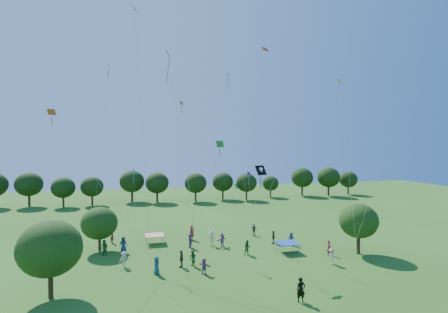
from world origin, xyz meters
The scene contains 41 objects.
near_tree_west centered at (-15.04, 10.87, 3.97)m, with size 4.94×4.94×6.20m.
near_tree_north centered at (-12.40, 22.82, 3.19)m, with size 4.08×4.08×5.03m.
near_tree_east centered at (15.60, 14.43, 3.68)m, with size 4.23×4.23×5.59m.
treeline centered at (-1.73, 55.43, 4.09)m, with size 88.01×8.77×6.77m.
tent_red_stripe centered at (-6.14, 24.20, 1.04)m, with size 2.20×2.20×1.10m.
tent_blue centered at (8.16, 16.89, 1.04)m, with size 2.20×2.20×1.10m.
man_in_black centered at (3.82, 5.14, 0.97)m, with size 0.72×0.46×1.93m, color black.
crowd_person_0 centered at (9.73, 19.20, 0.79)m, with size 0.78×0.42×1.58m, color navy.
crowd_person_1 centered at (12.18, 14.84, 0.82)m, with size 0.61×0.39×1.63m, color maroon.
crowd_person_2 centered at (-11.74, 20.84, 0.87)m, with size 0.86×0.46×1.74m, color #275C28.
crowd_person_3 centered at (10.78, 12.09, 0.82)m, with size 1.07×0.48×1.63m, color #A69285.
crowd_person_4 centered at (-4.07, 15.10, 0.85)m, with size 0.99×0.45×1.69m, color #3D3430.
crowd_person_5 centered at (1.53, 20.75, 0.83)m, with size 1.54×0.55×1.66m, color #A25FA4.
crowd_person_6 centered at (-6.58, 13.84, 0.84)m, with size 0.83×0.45×1.68m, color navy.
crowd_person_7 centered at (-1.43, 24.68, 0.94)m, with size 0.70×0.45×1.87m, color maroon.
crowd_person_8 centered at (3.48, 17.07, 0.83)m, with size 0.82×0.44×1.66m, color #214F27.
crowd_person_9 centered at (-9.57, 16.56, 0.79)m, with size 1.03×0.46×1.57m, color beige.
crowd_person_10 centered at (7.94, 20.44, 0.81)m, with size 0.95×0.43×1.62m, color #3C3530.
crowd_person_11 centered at (-2.25, 12.76, 0.76)m, with size 1.42×0.51×1.52m, color #874E85.
crowd_person_12 centered at (-9.76, 21.62, 0.88)m, with size 0.87×0.47×1.75m, color navy.
crowd_person_13 centered at (-11.19, 25.76, 0.87)m, with size 0.65×0.42×1.73m, color maroon.
crowd_person_14 centered at (-2.96, 15.05, 0.81)m, with size 0.80×0.43×1.62m, color #285B27.
crowd_person_15 centered at (0.40, 21.53, 0.91)m, with size 1.18×0.53×1.81m, color beige.
crowd_person_16 centered at (6.94, 24.60, 0.80)m, with size 0.94×0.43×1.60m, color #3F3532.
crowd_person_17 centered at (-2.16, 21.30, 0.88)m, with size 1.64×0.58×1.75m, color #804D84.
pirate_kite centered at (3.78, 13.69, 9.48)m, with size 2.68×1.31×8.77m.
red_high_kite centered at (-4.36, 19.60, 18.46)m, with size 2.49×7.53×21.44m.
small_kite_0 centered at (-13.93, 13.90, 12.54)m, with size 9.06×1.50×13.97m.
small_kite_1 centered at (3.50, 12.85, 16.22)m, with size 1.88×7.61×19.80m.
small_kite_2 centered at (14.08, 10.13, 8.18)m, with size 1.44×2.44×9.03m.
small_kite_3 centered at (-0.62, 10.45, 7.09)m, with size 4.77×0.52×7.38m.
small_kite_4 centered at (-8.53, 27.65, 7.20)m, with size 0.43×4.99×7.55m.
small_kite_5 centered at (4.20, 25.11, 16.51)m, with size 2.43×3.73×20.29m.
small_kite_6 centered at (13.41, 27.05, 13.77)m, with size 9.48×6.19×16.35m.
small_kite_7 centered at (-8.06, 11.17, 17.52)m, with size 1.62×3.24×22.05m.
small_kite_8 centered at (-2.23, 25.80, 13.83)m, with size 1.74×0.60×16.43m.
small_kite_9 centered at (-1.47, 28.29, 3.73)m, with size 0.51×3.14×2.92m.
small_kite_10 centered at (13.95, 15.03, 14.32)m, with size 1.05×5.19×18.30m.
small_kite_11 centered at (-1.32, 11.99, 10.72)m, with size 4.03×2.43×11.22m.
small_kite_12 centered at (-12.00, 27.91, 17.27)m, with size 1.92×6.28×21.37m.
small_kite_13 centered at (5.22, 21.66, 7.29)m, with size 0.99×1.11×7.51m.
Camera 1 is at (-8.67, -19.00, 12.19)m, focal length 28.00 mm.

